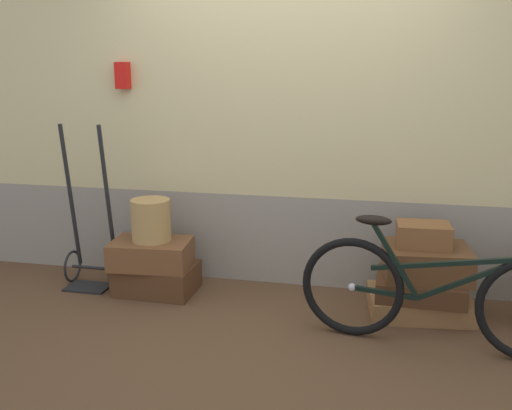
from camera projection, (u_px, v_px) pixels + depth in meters
ground at (265, 328)px, 3.89m from camera, size 8.53×5.20×0.06m
station_building at (289, 100)px, 4.34m from camera, size 6.53×0.74×2.84m
suitcase_0 at (157, 278)px, 4.40m from camera, size 0.59×0.43×0.21m
suitcase_1 at (151, 253)px, 4.34m from camera, size 0.61×0.44×0.20m
suitcase_2 at (419, 304)px, 4.03m from camera, size 0.73×0.56×0.14m
suitcase_3 at (420, 287)px, 3.97m from camera, size 0.60×0.47×0.14m
suitcase_4 at (426, 262)px, 3.93m from camera, size 0.60×0.48×0.21m
suitcase_5 at (423, 235)px, 3.91m from camera, size 0.36×0.27×0.16m
wicker_basket at (151, 220)px, 4.29m from camera, size 0.29×0.29×0.31m
luggage_trolley at (91, 246)px, 4.50m from camera, size 0.39×0.35×1.26m
bicycle at (438, 295)px, 3.48m from camera, size 1.68×0.46×0.84m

